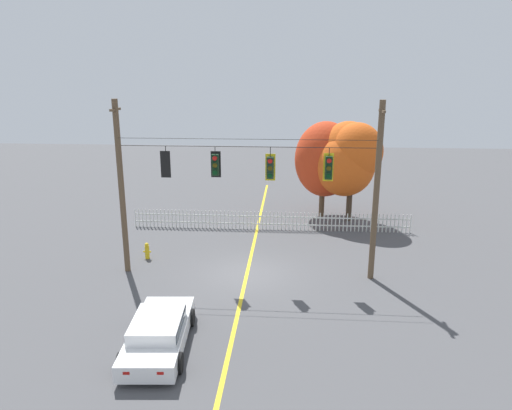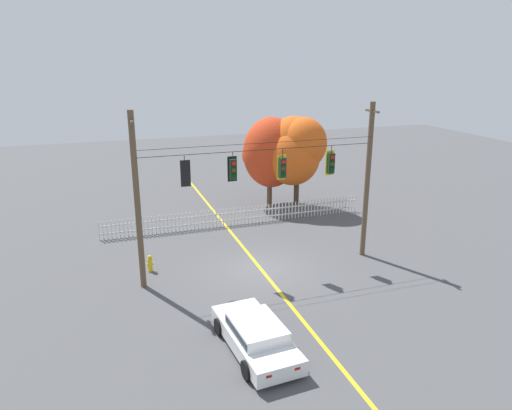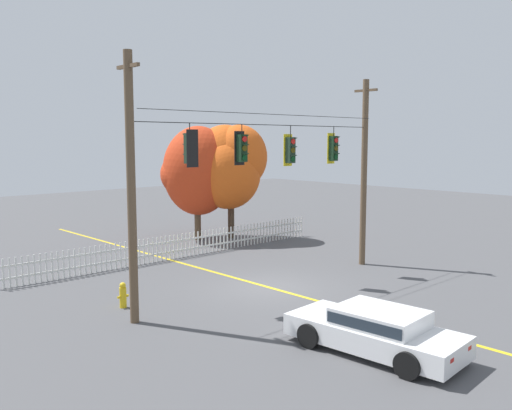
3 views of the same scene
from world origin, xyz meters
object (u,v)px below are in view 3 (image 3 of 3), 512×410
object	(u,v)px
traffic_signal_northbound_secondary	(242,148)
fire_hydrant	(123,295)
parked_car	(376,329)
traffic_signal_eastbound_side	(190,148)
traffic_signal_southbound_primary	(333,148)
autumn_maple_near_fence	(198,172)
traffic_signal_northbound_primary	(290,150)
autumn_maple_mid	(230,165)

from	to	relation	value
traffic_signal_northbound_secondary	fire_hydrant	world-z (taller)	traffic_signal_northbound_secondary
parked_car	fire_hydrant	bearing A→B (deg)	109.59
traffic_signal_eastbound_side	traffic_signal_northbound_secondary	distance (m)	2.15
fire_hydrant	traffic_signal_northbound_secondary	bearing A→B (deg)	-21.76
traffic_signal_southbound_primary	autumn_maple_near_fence	xyz separation A→B (m)	(0.59, 9.63, -1.38)
autumn_maple_near_fence	traffic_signal_northbound_primary	bearing A→B (deg)	-107.64
traffic_signal_northbound_secondary	autumn_maple_mid	bearing A→B (deg)	51.77
traffic_signal_northbound_secondary	fire_hydrant	distance (m)	6.16
traffic_signal_northbound_primary	autumn_maple_mid	world-z (taller)	autumn_maple_mid
traffic_signal_northbound_primary	traffic_signal_southbound_primary	size ratio (longest dim) A/B	1.01
traffic_signal_southbound_primary	parked_car	xyz separation A→B (m)	(-5.86, -6.19, -4.39)
autumn_maple_near_fence	parked_car	size ratio (longest dim) A/B	1.33
traffic_signal_southbound_primary	autumn_maple_near_fence	distance (m)	9.75
autumn_maple_mid	fire_hydrant	distance (m)	13.14
parked_car	fire_hydrant	world-z (taller)	parked_car
traffic_signal_northbound_secondary	traffic_signal_southbound_primary	size ratio (longest dim) A/B	0.94
autumn_maple_near_fence	autumn_maple_mid	distance (m)	1.74
traffic_signal_eastbound_side	traffic_signal_northbound_primary	size ratio (longest dim) A/B	0.92
traffic_signal_northbound_primary	traffic_signal_southbound_primary	xyz separation A→B (m)	(2.48, 0.00, 0.03)
traffic_signal_eastbound_side	fire_hydrant	bearing A→B (deg)	136.63
traffic_signal_eastbound_side	parked_car	world-z (taller)	traffic_signal_eastbound_side
traffic_signal_southbound_primary	autumn_maple_near_fence	size ratio (longest dim) A/B	0.24
traffic_signal_northbound_primary	autumn_maple_near_fence	xyz separation A→B (m)	(3.06, 9.63, -1.34)
traffic_signal_southbound_primary	autumn_maple_mid	world-z (taller)	autumn_maple_mid
traffic_signal_eastbound_side	parked_car	size ratio (longest dim) A/B	0.30
traffic_signal_northbound_secondary	parked_car	distance (m)	7.69
traffic_signal_eastbound_side	autumn_maple_mid	distance (m)	12.39
traffic_signal_southbound_primary	fire_hydrant	xyz separation A→B (m)	(-8.60, 1.50, -4.59)
traffic_signal_northbound_primary	fire_hydrant	xyz separation A→B (m)	(-6.12, 1.50, -4.55)
traffic_signal_eastbound_side	fire_hydrant	size ratio (longest dim) A/B	1.65
fire_hydrant	autumn_maple_mid	bearing A→B (deg)	33.91
traffic_signal_eastbound_side	autumn_maple_near_fence	xyz separation A→B (m)	(7.58, 9.65, -1.45)
traffic_signal_eastbound_side	traffic_signal_northbound_secondary	bearing A→B (deg)	0.49
traffic_signal_eastbound_side	traffic_signal_northbound_primary	world-z (taller)	same
autumn_maple_mid	traffic_signal_northbound_secondary	bearing A→B (deg)	-128.23
traffic_signal_eastbound_side	autumn_maple_near_fence	size ratio (longest dim) A/B	0.22
traffic_signal_eastbound_side	fire_hydrant	xyz separation A→B (m)	(-1.61, 1.52, -4.66)
autumn_maple_mid	parked_car	bearing A→B (deg)	-117.74
traffic_signal_northbound_primary	autumn_maple_near_fence	world-z (taller)	autumn_maple_near_fence
traffic_signal_northbound_primary	traffic_signal_southbound_primary	distance (m)	2.48
traffic_signal_eastbound_side	traffic_signal_northbound_secondary	world-z (taller)	same
traffic_signal_northbound_primary	autumn_maple_near_fence	distance (m)	10.20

